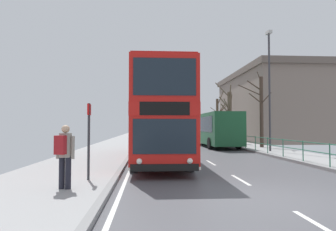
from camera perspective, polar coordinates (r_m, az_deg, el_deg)
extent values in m
cube|color=#4D4D52|center=(8.38, 19.34, -14.95)|extent=(8.40, 140.00, 0.06)
cube|color=silver|center=(6.47, 27.46, -18.45)|extent=(0.12, 2.00, 0.00)
cube|color=silver|center=(10.76, 13.75, -11.92)|extent=(0.12, 2.00, 0.00)
cube|color=silver|center=(15.36, 8.26, -8.98)|extent=(0.12, 2.00, 0.00)
cube|color=silver|center=(20.05, 5.35, -7.37)|extent=(0.12, 2.00, 0.00)
cube|color=silver|center=(24.79, 3.56, -6.37)|extent=(0.12, 2.00, 0.00)
cube|color=silver|center=(29.54, 2.35, -5.68)|extent=(0.12, 2.00, 0.00)
cube|color=silver|center=(34.31, 1.47, -5.18)|extent=(0.12, 2.00, 0.00)
cube|color=silver|center=(39.09, 0.82, -4.81)|extent=(0.12, 2.00, 0.00)
cube|color=silver|center=(43.87, 0.30, -4.51)|extent=(0.12, 2.00, 0.00)
cube|color=silver|center=(48.65, -0.11, -4.28)|extent=(0.12, 2.00, 0.00)
cube|color=silver|center=(53.44, -0.45, -4.08)|extent=(0.12, 2.00, 0.00)
cube|color=silver|center=(58.23, -0.74, -3.92)|extent=(0.12, 2.00, 0.00)
cube|color=silver|center=(7.77, -9.71, -15.81)|extent=(0.12, 133.00, 0.00)
cube|color=gray|center=(7.80, -12.36, -15.24)|extent=(0.20, 140.00, 0.14)
cube|color=#969696|center=(8.36, -27.21, -14.16)|extent=(4.00, 140.00, 0.14)
cube|color=red|center=(15.76, -1.66, -4.16)|extent=(2.54, 11.31, 1.87)
cube|color=red|center=(15.76, -1.66, 0.12)|extent=(2.55, 11.36, 0.49)
cube|color=red|center=(15.84, -1.65, 4.08)|extent=(2.54, 11.31, 1.70)
cube|color=#A91511|center=(15.96, -1.65, 7.26)|extent=(2.46, 10.97, 0.08)
cube|color=#19232D|center=(10.10, -0.64, -4.04)|extent=(2.16, 0.05, 1.19)
cube|color=black|center=(10.11, -0.63, 1.36)|extent=(1.72, 0.04, 0.47)
cube|color=#19232D|center=(10.24, -0.63, 7.49)|extent=(2.16, 0.05, 1.29)
cube|color=black|center=(10.19, -0.64, -9.99)|extent=(2.34, 0.10, 0.24)
cube|color=white|center=(15.82, -1.66, -7.32)|extent=(2.56, 11.36, 0.10)
cube|color=#19232D|center=(16.12, 2.73, -3.18)|extent=(0.08, 8.81, 0.97)
cube|color=#19232D|center=(15.94, 2.82, 4.35)|extent=(0.09, 10.16, 1.02)
cube|color=#19232D|center=(16.05, -6.13, -3.18)|extent=(0.08, 8.81, 0.97)
cube|color=#19232D|center=(15.86, -6.15, 4.39)|extent=(0.09, 10.16, 1.02)
sphere|color=white|center=(10.23, 4.24, -8.72)|extent=(0.20, 0.20, 0.20)
sphere|color=white|center=(10.14, -5.55, -8.77)|extent=(0.20, 0.20, 0.20)
cube|color=#19232D|center=(11.60, 5.19, -5.54)|extent=(0.03, 0.90, 1.60)
cylinder|color=black|center=(12.48, 4.32, -8.21)|extent=(0.31, 1.04, 1.04)
cylinder|color=black|center=(12.39, -6.67, -8.25)|extent=(0.31, 1.04, 1.04)
cylinder|color=black|center=(19.61, 1.45, -5.99)|extent=(0.31, 1.04, 1.04)
cylinder|color=black|center=(19.55, -5.49, -5.99)|extent=(0.31, 1.04, 1.04)
cube|color=#19512D|center=(27.58, 8.85, -2.48)|extent=(2.61, 10.39, 2.67)
cube|color=#19232D|center=(27.32, 6.35, -1.71)|extent=(0.18, 8.79, 1.28)
cube|color=#19232D|center=(27.90, 11.30, -1.69)|extent=(0.18, 8.79, 1.28)
cube|color=#19232D|center=(32.65, 6.69, -1.96)|extent=(2.09, 0.07, 1.60)
cylinder|color=black|center=(30.48, 5.31, -4.67)|extent=(0.30, 0.96, 0.96)
cylinder|color=black|center=(30.97, 9.57, -4.60)|extent=(0.30, 0.96, 0.96)
cylinder|color=black|center=(24.07, 8.08, -5.34)|extent=(0.30, 0.96, 0.96)
cylinder|color=black|center=(24.69, 13.38, -5.22)|extent=(0.30, 0.96, 0.96)
cylinder|color=#236B4C|center=(14.29, 28.70, -6.70)|extent=(0.05, 0.05, 1.00)
cylinder|color=#236B4C|center=(16.15, 24.55, -6.21)|extent=(0.05, 0.05, 1.00)
cylinder|color=#236B4C|center=(18.07, 21.27, -5.79)|extent=(0.05, 0.05, 1.00)
cylinder|color=#236B4C|center=(20.05, 18.63, -5.45)|extent=(0.05, 0.05, 1.00)
cylinder|color=#236B4C|center=(22.06, 16.47, -5.16)|extent=(0.05, 0.05, 1.00)
cylinder|color=#236B4C|center=(24.09, 14.68, -4.91)|extent=(0.05, 0.05, 1.00)
cylinder|color=#236B4C|center=(26.15, 13.17, -4.70)|extent=(0.05, 0.05, 1.00)
cylinder|color=#236B4C|center=(28.22, 11.88, -4.51)|extent=(0.05, 0.05, 1.00)
cylinder|color=#236B4C|center=(30.31, 10.77, -4.35)|extent=(0.05, 0.05, 1.00)
cylinder|color=#236B4C|center=(32.40, 9.80, -4.21)|extent=(0.05, 0.05, 1.00)
cylinder|color=#236B4C|center=(34.50, 8.95, -4.08)|extent=(0.05, 0.05, 1.00)
cylinder|color=#236B4C|center=(36.61, 8.19, -3.97)|extent=(0.05, 0.05, 1.00)
cylinder|color=#236B4C|center=(22.04, 16.46, -3.99)|extent=(0.04, 30.26, 0.04)
cylinder|color=#236B4C|center=(22.06, 16.47, -5.03)|extent=(0.04, 30.26, 0.04)
cylinder|color=black|center=(8.78, -19.75, -10.22)|extent=(0.19, 0.19, 0.90)
cylinder|color=black|center=(8.69, -18.66, -10.32)|extent=(0.19, 0.19, 0.90)
cylinder|color=gray|center=(8.66, -19.15, -5.40)|extent=(0.41, 0.41, 0.66)
cylinder|color=gray|center=(8.77, -20.42, -5.73)|extent=(0.12, 0.12, 0.63)
cylinder|color=gray|center=(8.56, -17.86, -5.86)|extent=(0.12, 0.12, 0.63)
sphere|color=tan|center=(8.64, -19.12, -2.48)|extent=(0.27, 0.27, 0.22)
cube|color=maroon|center=(8.43, -20.01, -5.35)|extent=(0.32, 0.24, 0.50)
cylinder|color=#2D2D33|center=(9.88, -15.02, -4.83)|extent=(0.08, 0.08, 2.45)
cube|color=red|center=(9.90, -14.94, 1.12)|extent=(0.04, 0.44, 0.36)
cylinder|color=#38383D|center=(21.87, 18.95, 4.26)|extent=(0.14, 0.14, 8.18)
cube|color=#B2B2AD|center=(22.72, 18.82, 14.87)|extent=(0.28, 0.60, 0.20)
cylinder|color=brown|center=(31.48, 11.78, -0.33)|extent=(0.44, 0.44, 5.31)
cylinder|color=brown|center=(31.14, 10.46, 4.83)|extent=(1.72, 0.81, 1.45)
cylinder|color=brown|center=(31.52, 10.97, 1.25)|extent=(0.96, 0.37, 1.12)
cylinder|color=brown|center=(31.16, 11.87, 4.37)|extent=(0.25, 1.09, 1.56)
cylinder|color=brown|center=(30.85, 12.00, 2.25)|extent=(0.20, 1.48, 1.73)
cylinder|color=brown|center=(30.83, 11.25, 2.00)|extent=(1.02, 1.32, 1.24)
cylinder|color=brown|center=(31.63, 10.80, 2.36)|extent=(1.11, 0.56, 1.40)
cylinder|color=#423328|center=(25.55, 17.54, 0.69)|extent=(0.30, 0.30, 5.82)
cylinder|color=#423328|center=(25.20, 17.14, 7.03)|extent=(0.81, 1.14, 0.77)
cylinder|color=#423328|center=(25.87, 16.42, 3.22)|extent=(0.86, 0.91, 0.95)
cylinder|color=#423328|center=(25.69, 16.25, 5.58)|extent=(1.16, 0.40, 0.91)
cylinder|color=#423328|center=(25.75, 15.42, 4.74)|extent=(1.78, 0.83, 1.03)
cylinder|color=#423328|center=(25.02, 18.36, 3.15)|extent=(0.32, 1.44, 0.83)
cylinder|color=#4C3D2D|center=(39.47, 9.47, -0.68)|extent=(0.34, 0.34, 5.33)
cylinder|color=#4C3D2D|center=(39.88, 8.82, 1.07)|extent=(0.79, 0.97, 0.76)
cylinder|color=#4C3D2D|center=(39.17, 10.32, 1.37)|extent=(1.11, 1.11, 1.57)
cylinder|color=#4C3D2D|center=(39.26, 10.02, 3.22)|extent=(0.72, 1.03, 1.82)
cylinder|color=#4C3D2D|center=(40.17, 9.52, 2.23)|extent=(0.49, 1.24, 0.91)
cylinder|color=#4C3D2D|center=(39.88, 10.13, 0.97)|extent=(1.14, 0.57, 0.77)
cylinder|color=#4C3D2D|center=(39.94, 10.26, 0.92)|extent=(1.39, 0.70, 1.34)
cube|color=slate|center=(41.52, 21.29, 1.12)|extent=(12.51, 17.92, 8.16)
cube|color=#5F534B|center=(41.99, 21.21, 7.16)|extent=(13.01, 18.63, 0.70)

